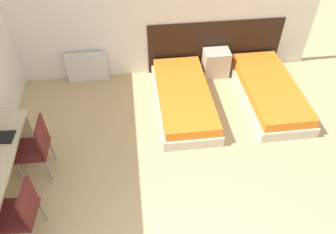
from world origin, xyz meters
TOP-DOWN VIEW (x-y plane):
  - wall_back at (0.00, 4.23)m, footprint 5.95×0.05m
  - headboard_panel at (1.13, 4.19)m, footprint 2.54×0.03m
  - bed_near_window at (0.37, 3.14)m, footprint 0.93×2.04m
  - bed_near_door at (1.88, 3.14)m, footprint 0.93×2.04m
  - nightstand at (1.13, 3.99)m, footprint 0.48×0.35m
  - radiator at (-1.28, 4.11)m, footprint 0.75×0.12m
  - chair_near_laptop at (-1.80, 2.01)m, footprint 0.43×0.43m
  - chair_near_notebook at (-1.80, 1.03)m, footprint 0.45×0.45m

SIDE VIEW (x-z plane):
  - bed_near_window at x=0.37m, z-range -0.01..0.34m
  - bed_near_door at x=1.88m, z-range -0.01..0.34m
  - nightstand at x=1.13m, z-range 0.00..0.51m
  - radiator at x=-1.28m, z-range 0.00..0.57m
  - headboard_panel at x=1.13m, z-range 0.00..1.00m
  - chair_near_laptop at x=-1.80m, z-range 0.06..0.99m
  - chair_near_notebook at x=-1.80m, z-range 0.06..0.99m
  - wall_back at x=0.00m, z-range 0.00..2.70m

